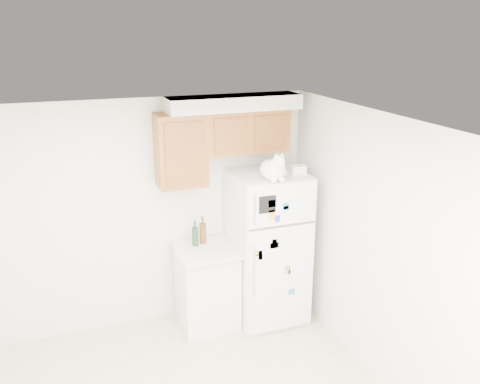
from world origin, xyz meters
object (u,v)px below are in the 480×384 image
base_counter (207,286)px  bottle_green (195,233)px  refrigerator (268,247)px  cat (274,169)px  bottle_amber (203,230)px  storage_box_back (273,165)px  storage_box_front (298,170)px

base_counter → bottle_green: bottle_green is taller
bottle_green → refrigerator: bearing=-12.6°
refrigerator → base_counter: bearing=173.9°
base_counter → cat: bearing=-26.8°
bottle_green → bottle_amber: bottle_amber is taller
bottle_amber → storage_box_back: bearing=-7.0°
storage_box_front → cat: bearing=-146.9°
refrigerator → storage_box_back: 0.91m
bottle_green → bottle_amber: (0.10, 0.03, 0.01)m
base_counter → bottle_amber: size_ratio=2.96×
storage_box_front → bottle_amber: 1.22m
cat → storage_box_back: size_ratio=2.46×
refrigerator → storage_box_front: (0.28, -0.12, 0.89)m
cat → bottle_amber: 1.07m
cat → storage_box_back: 0.39m
storage_box_front → bottle_green: size_ratio=0.53×
base_counter → cat: size_ratio=2.07×
base_counter → storage_box_back: storage_box_back is taller
cat → bottle_amber: (-0.63, 0.45, -0.74)m
cat → bottle_amber: cat is taller
bottle_green → storage_box_front: bearing=-15.4°
base_counter → bottle_green: bearing=131.7°
cat → storage_box_front: (0.34, 0.13, -0.07)m
bottle_amber → cat: bearing=-36.0°
bottle_green → bottle_amber: size_ratio=0.91×
base_counter → cat: 1.53m
base_counter → bottle_green: 0.61m
cat → bottle_amber: bearing=144.0°
refrigerator → bottle_green: size_ratio=5.99×
refrigerator → cat: size_ratio=3.83×
storage_box_front → bottle_green: storage_box_front is taller
storage_box_back → bottle_green: size_ratio=0.63×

